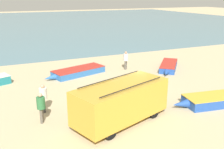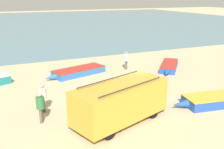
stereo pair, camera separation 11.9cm
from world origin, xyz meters
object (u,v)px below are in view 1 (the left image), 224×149
parked_van (121,101)px  fisherman_0 (43,96)px  fisherman_2 (41,105)px  fishing_rowboat_0 (217,100)px  fishing_rowboat_1 (77,72)px  fisherman_1 (126,59)px  fishing_rowboat_2 (169,66)px

parked_van → fisherman_0: (-3.61, 2.89, -0.15)m
parked_van → fisherman_2: 4.26m
fishing_rowboat_0 → fishing_rowboat_1: fishing_rowboat_0 is taller
fishing_rowboat_0 → fisherman_1: fisherman_1 is taller
fisherman_2 → fisherman_0: bearing=101.9°
fishing_rowboat_0 → fisherman_1: size_ratio=3.31×
parked_van → fishing_rowboat_0: parked_van is taller
fisherman_0 → fishing_rowboat_0: bearing=-14.7°
fishing_rowboat_1 → fisherman_2: 8.81m
fisherman_1 → parked_van: bearing=-60.5°
fishing_rowboat_1 → fishing_rowboat_2: (8.20, -1.67, -0.00)m
parked_van → fishing_rowboat_0: 6.56m
fishing_rowboat_2 → fisherman_1: size_ratio=2.53×
fishing_rowboat_1 → fisherman_0: size_ratio=3.26×
parked_van → fishing_rowboat_1: bearing=68.8°
fisherman_2 → parked_van: bearing=4.6°
fishing_rowboat_0 → fishing_rowboat_2: size_ratio=1.31×
parked_van → fisherman_1: (4.83, 9.09, -0.16)m
fishing_rowboat_1 → fisherman_0: bearing=41.9°
fisherman_0 → fisherman_1: (8.45, 6.20, -0.01)m
fisherman_0 → parked_van: bearing=-35.6°
fishing_rowboat_1 → fisherman_0: 7.51m
parked_van → fishing_rowboat_0: (6.50, -0.34, -0.87)m
parked_van → fishing_rowboat_1: size_ratio=1.05×
parked_van → fisherman_1: parked_van is taller
fishing_rowboat_2 → fisherman_0: bearing=-28.2°
parked_van → fisherman_0: size_ratio=3.41×
fisherman_0 → fisherman_2: 1.35m
fishing_rowboat_1 → fisherman_2: bearing=44.5°
parked_van → fisherman_2: parked_van is taller
fisherman_0 → fisherman_2: bearing=-101.4°
fishing_rowboat_0 → fisherman_2: 10.65m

